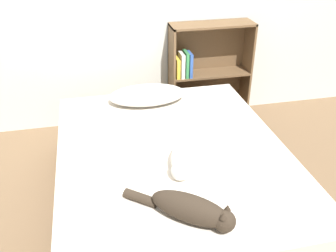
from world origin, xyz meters
name	(u,v)px	position (x,y,z in m)	size (l,w,h in m)	color
ground_plane	(172,204)	(0.00, 0.00, 0.00)	(8.00, 8.00, 0.00)	brown
bed	(173,178)	(0.00, 0.00, 0.24)	(1.57, 1.97, 0.49)	brown
pillow	(147,95)	(-0.04, 0.77, 0.54)	(0.64, 0.38, 0.12)	beige
cat_light	(182,159)	(0.01, -0.21, 0.55)	(0.23, 0.48, 0.14)	white
cat_dark	(192,209)	(-0.05, -0.66, 0.56)	(0.54, 0.47, 0.15)	#33281E
bookshelf	(206,71)	(0.64, 1.28, 0.50)	(0.79, 0.26, 0.98)	brown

